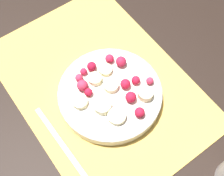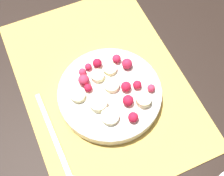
# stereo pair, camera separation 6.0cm
# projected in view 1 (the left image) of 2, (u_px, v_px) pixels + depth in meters

# --- Properties ---
(ground_plane) EXTENTS (3.00, 3.00, 0.00)m
(ground_plane) POSITION_uv_depth(u_px,v_px,m) (100.00, 85.00, 0.64)
(ground_plane) COLOR black
(placemat) EXTENTS (0.45, 0.32, 0.01)m
(placemat) POSITION_uv_depth(u_px,v_px,m) (100.00, 84.00, 0.64)
(placemat) COLOR #E0B251
(placemat) RESTS_ON ground_plane
(fruit_bowl) EXTENTS (0.20, 0.20, 0.05)m
(fruit_bowl) POSITION_uv_depth(u_px,v_px,m) (112.00, 92.00, 0.61)
(fruit_bowl) COLOR silver
(fruit_bowl) RESTS_ON placemat
(spoon) EXTENTS (0.22, 0.03, 0.01)m
(spoon) POSITION_uv_depth(u_px,v_px,m) (84.00, 175.00, 0.55)
(spoon) COLOR silver
(spoon) RESTS_ON placemat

